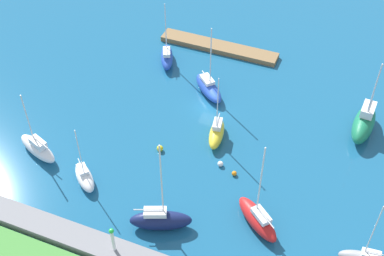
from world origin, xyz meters
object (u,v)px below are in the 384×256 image
(harbor_beacon, at_px, (113,238))
(pier_dock, at_px, (219,47))
(sailboat_green_far_south, at_px, (364,123))
(sailboat_blue_inner_mooring, at_px, (209,88))
(sailboat_white_west_end, at_px, (85,177))
(sailboat_blue_far_north, at_px, (167,57))
(mooring_buoy_white, at_px, (220,164))
(sailboat_white_lone_north, at_px, (38,148))
(mooring_buoy_yellow, at_px, (160,148))
(sailboat_red_east_end, at_px, (258,219))
(mooring_buoy_orange, at_px, (234,173))
(sailboat_yellow_outer_mooring, at_px, (217,133))
(sailboat_navy_mid_basin, at_px, (160,220))

(harbor_beacon, bearing_deg, pier_dock, -86.12)
(sailboat_green_far_south, xyz_separation_m, sailboat_blue_inner_mooring, (22.72, 0.19, -0.60))
(harbor_beacon, relative_size, sailboat_white_west_end, 0.40)
(harbor_beacon, height_order, sailboat_blue_far_north, sailboat_blue_far_north)
(sailboat_blue_inner_mooring, height_order, mooring_buoy_white, sailboat_blue_inner_mooring)
(harbor_beacon, xyz_separation_m, sailboat_blue_inner_mooring, (0.35, -30.25, -2.26))
(sailboat_white_lone_north, bearing_deg, harbor_beacon, 169.76)
(sailboat_white_west_end, bearing_deg, mooring_buoy_yellow, 94.80)
(sailboat_blue_inner_mooring, bearing_deg, sailboat_white_lone_north, -85.81)
(pier_dock, distance_m, sailboat_blue_inner_mooring, 11.72)
(sailboat_red_east_end, height_order, mooring_buoy_orange, sailboat_red_east_end)
(sailboat_green_far_south, bearing_deg, harbor_beacon, -32.56)
(pier_dock, bearing_deg, sailboat_blue_far_north, 45.97)
(sailboat_red_east_end, xyz_separation_m, sailboat_yellow_outer_mooring, (9.32, -11.71, -0.10))
(sailboat_blue_inner_mooring, xyz_separation_m, mooring_buoy_white, (-6.64, 13.19, -0.75))
(pier_dock, bearing_deg, sailboat_blue_inner_mooring, 102.23)
(pier_dock, relative_size, sailboat_red_east_end, 1.57)
(mooring_buoy_white, bearing_deg, sailboat_blue_inner_mooring, -63.28)
(sailboat_navy_mid_basin, distance_m, mooring_buoy_white, 12.11)
(sailboat_white_lone_north, bearing_deg, pier_dock, -93.41)
(sailboat_green_far_south, relative_size, mooring_buoy_yellow, 14.14)
(sailboat_navy_mid_basin, xyz_separation_m, sailboat_white_lone_north, (19.92, -4.57, -0.18))
(sailboat_blue_far_north, xyz_separation_m, mooring_buoy_yellow, (-7.15, 18.38, -0.75))
(sailboat_white_west_end, height_order, sailboat_yellow_outer_mooring, sailboat_yellow_outer_mooring)
(sailboat_white_west_end, bearing_deg, harbor_beacon, -1.04)
(sailboat_green_far_south, bearing_deg, sailboat_blue_far_north, -94.41)
(sailboat_blue_inner_mooring, height_order, mooring_buoy_yellow, sailboat_blue_inner_mooring)
(sailboat_navy_mid_basin, height_order, sailboat_yellow_outer_mooring, sailboat_navy_mid_basin)
(sailboat_navy_mid_basin, height_order, sailboat_blue_inner_mooring, sailboat_navy_mid_basin)
(mooring_buoy_orange, distance_m, mooring_buoy_yellow, 10.64)
(sailboat_red_east_end, height_order, sailboat_green_far_south, sailboat_red_east_end)
(mooring_buoy_white, bearing_deg, sailboat_white_west_end, 31.03)
(sailboat_blue_far_north, bearing_deg, harbor_beacon, 170.26)
(sailboat_yellow_outer_mooring, relative_size, mooring_buoy_yellow, 12.64)
(pier_dock, distance_m, sailboat_red_east_end, 35.72)
(mooring_buoy_orange, bearing_deg, mooring_buoy_white, -21.12)
(harbor_beacon, relative_size, mooring_buoy_orange, 5.76)
(sailboat_blue_far_north, distance_m, sailboat_navy_mid_basin, 32.05)
(sailboat_white_west_end, xyz_separation_m, mooring_buoy_white, (-14.93, -8.98, -0.59))
(sailboat_blue_far_north, relative_size, mooring_buoy_orange, 16.23)
(sailboat_blue_far_north, distance_m, sailboat_white_west_end, 26.91)
(sailboat_navy_mid_basin, bearing_deg, harbor_beacon, -141.80)
(sailboat_white_west_end, bearing_deg, mooring_buoy_white, 73.08)
(sailboat_blue_far_north, bearing_deg, sailboat_blue_inner_mooring, -142.49)
(sailboat_green_far_south, relative_size, sailboat_white_lone_north, 1.20)
(mooring_buoy_yellow, bearing_deg, sailboat_blue_inner_mooring, -97.53)
(sailboat_yellow_outer_mooring, height_order, sailboat_white_lone_north, sailboat_yellow_outer_mooring)
(sailboat_red_east_end, bearing_deg, pier_dock, -23.81)
(pier_dock, bearing_deg, mooring_buoy_orange, 113.93)
(sailboat_blue_inner_mooring, distance_m, mooring_buoy_orange, 16.60)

